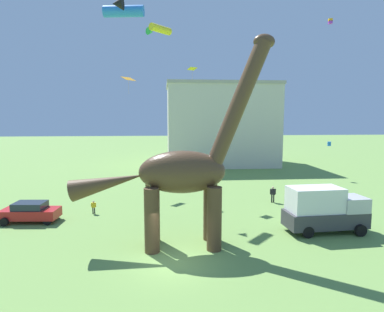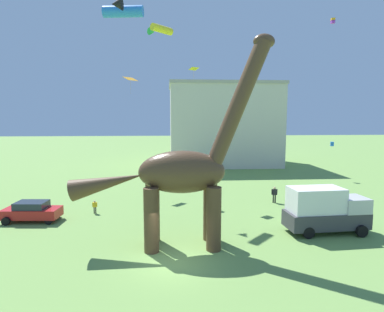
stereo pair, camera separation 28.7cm
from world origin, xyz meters
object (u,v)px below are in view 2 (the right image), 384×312
(dinosaur_sculpture, at_px, (181,172))
(person_watching_child, at_px, (213,197))
(person_photographer, at_px, (274,193))
(kite_high_right, at_px, (122,10))
(kite_apex, at_px, (332,144))
(kite_near_low, at_px, (333,21))
(kite_drifting, at_px, (194,69))
(parked_box_truck, at_px, (325,209))
(person_strolling_adult, at_px, (95,206))
(kite_far_right, at_px, (130,79))
(kite_near_high, at_px, (160,30))
(parked_sedan_left, at_px, (32,211))

(dinosaur_sculpture, height_order, person_watching_child, dinosaur_sculpture)
(person_photographer, distance_m, kite_high_right, 20.81)
(kite_apex, distance_m, kite_near_low, 15.23)
(person_watching_child, bearing_deg, kite_drifting, -155.47)
(parked_box_truck, relative_size, kite_near_low, 10.99)
(person_strolling_adult, bearing_deg, kite_far_right, -83.36)
(kite_far_right, bearing_deg, kite_near_low, -7.83)
(parked_box_truck, relative_size, kite_drifting, 5.09)
(dinosaur_sculpture, bearing_deg, kite_high_right, -157.78)
(dinosaur_sculpture, bearing_deg, person_strolling_adult, 134.07)
(kite_near_high, bearing_deg, person_photographer, -7.05)
(person_watching_child, xyz_separation_m, kite_far_right, (-7.91, 9.34, 11.07))
(person_strolling_adult, xyz_separation_m, kite_near_high, (5.49, 3.57, 15.14))
(parked_sedan_left, bearing_deg, person_photographer, 15.49)
(parked_box_truck, xyz_separation_m, person_watching_child, (-7.00, 6.30, -0.57))
(kite_high_right, bearing_deg, parked_sedan_left, 139.95)
(parked_sedan_left, relative_size, kite_near_high, 1.80)
(kite_drifting, bearing_deg, kite_high_right, -108.95)
(parked_sedan_left, height_order, kite_near_high, kite_near_high)
(kite_apex, bearing_deg, person_photographer, -135.16)
(person_strolling_adult, bearing_deg, parked_box_truck, 179.82)
(kite_near_low, distance_m, kite_high_right, 25.31)
(kite_apex, bearing_deg, kite_near_low, -121.54)
(person_strolling_adult, relative_size, kite_drifting, 0.98)
(kite_far_right, xyz_separation_m, kite_high_right, (1.68, -18.49, 1.57))
(person_strolling_adult, height_order, kite_near_high, kite_near_high)
(kite_drifting, bearing_deg, parked_box_truck, -54.92)
(parked_sedan_left, xyz_separation_m, kite_far_right, (6.47, 11.63, 11.35))
(parked_sedan_left, height_order, parked_box_truck, parked_box_truck)
(parked_sedan_left, xyz_separation_m, kite_near_low, (27.66, 8.72, 17.09))
(kite_near_low, bearing_deg, parked_sedan_left, -162.50)
(dinosaur_sculpture, bearing_deg, kite_drifting, 82.83)
(kite_high_right, bearing_deg, person_photographer, 41.41)
(parked_box_truck, bearing_deg, dinosaur_sculpture, -174.61)
(parked_box_truck, distance_m, person_strolling_adult, 17.96)
(parked_sedan_left, relative_size, parked_box_truck, 0.76)
(person_watching_child, bearing_deg, kite_apex, 138.25)
(parked_box_truck, xyz_separation_m, kite_drifting, (-8.23, 11.71, 11.10))
(parked_box_truck, distance_m, person_watching_child, 9.43)
(parked_sedan_left, distance_m, kite_far_right, 17.49)
(person_strolling_adult, relative_size, kite_near_low, 2.12)
(kite_drifting, distance_m, kite_high_right, 15.42)
(kite_far_right, relative_size, kite_near_high, 0.78)
(person_photographer, xyz_separation_m, kite_high_right, (-12.30, -10.85, 12.80))
(kite_near_high, bearing_deg, person_strolling_adult, -146.92)
(kite_apex, bearing_deg, person_strolling_adult, -153.95)
(dinosaur_sculpture, distance_m, person_strolling_adult, 10.86)
(parked_box_truck, xyz_separation_m, kite_apex, (10.13, 19.00, 2.91))
(kite_high_right, bearing_deg, person_watching_child, 55.74)
(kite_far_right, bearing_deg, parked_sedan_left, -119.08)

